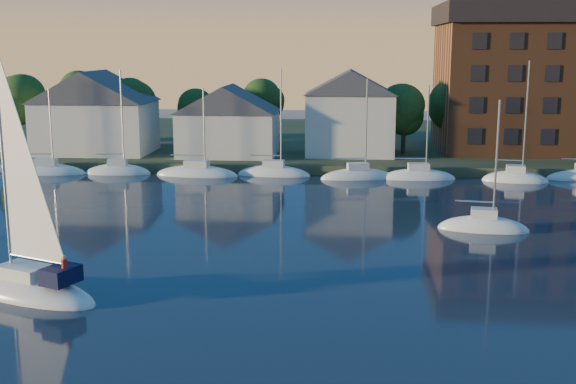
# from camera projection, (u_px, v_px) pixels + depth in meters

# --- Properties ---
(shoreline_land) EXTENTS (160.00, 50.00, 2.00)m
(shoreline_land) POSITION_uv_depth(u_px,v_px,m) (292.00, 144.00, 101.07)
(shoreline_land) COLOR #313A22
(shoreline_land) RESTS_ON ground
(wooden_dock) EXTENTS (120.00, 3.00, 1.00)m
(wooden_dock) POSITION_uv_depth(u_px,v_px,m) (276.00, 172.00, 78.60)
(wooden_dock) COLOR brown
(wooden_dock) RESTS_ON ground
(clubhouse_west) EXTENTS (13.65, 9.45, 9.64)m
(clubhouse_west) POSITION_uv_depth(u_px,v_px,m) (95.00, 111.00, 85.01)
(clubhouse_west) COLOR silver
(clubhouse_west) RESTS_ON shoreline_land
(clubhouse_centre) EXTENTS (11.55, 8.40, 8.08)m
(clubhouse_centre) POSITION_uv_depth(u_px,v_px,m) (228.00, 120.00, 82.94)
(clubhouse_centre) COLOR silver
(clubhouse_centre) RESTS_ON shoreline_land
(clubhouse_east) EXTENTS (10.50, 8.40, 9.80)m
(clubhouse_east) POSITION_uv_depth(u_px,v_px,m) (350.00, 111.00, 83.62)
(clubhouse_east) COLOR silver
(clubhouse_east) RESTS_ON shoreline_land
(condo_block) EXTENTS (31.00, 17.00, 17.40)m
(condo_block) POSITION_uv_depth(u_px,v_px,m) (567.00, 77.00, 86.65)
(condo_block) COLOR brown
(condo_block) RESTS_ON shoreline_land
(tree_line) EXTENTS (93.40, 5.40, 8.90)m
(tree_line) POSITION_uv_depth(u_px,v_px,m) (301.00, 99.00, 87.77)
(tree_line) COLOR #3D281B
(tree_line) RESTS_ON shoreline_land
(moored_fleet) EXTENTS (79.50, 2.40, 12.05)m
(moored_fleet) POSITION_uv_depth(u_px,v_px,m) (235.00, 175.00, 75.96)
(moored_fleet) COLOR silver
(moored_fleet) RESTS_ON ground
(hero_sailboat) EXTENTS (10.20, 6.69, 15.04)m
(hero_sailboat) POSITION_uv_depth(u_px,v_px,m) (27.00, 284.00, 39.53)
(hero_sailboat) COLOR silver
(hero_sailboat) RESTS_ON ground
(drifting_sailboat_right) EXTENTS (6.91, 3.18, 10.75)m
(drifting_sailboat_right) POSITION_uv_depth(u_px,v_px,m) (483.00, 229.00, 53.50)
(drifting_sailboat_right) COLOR silver
(drifting_sailboat_right) RESTS_ON ground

